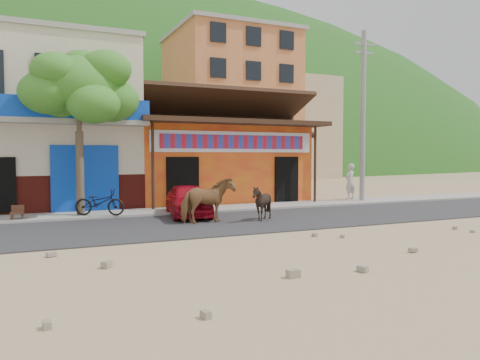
# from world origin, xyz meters

# --- Properties ---
(ground) EXTENTS (120.00, 120.00, 0.00)m
(ground) POSITION_xyz_m (0.00, 0.00, 0.00)
(ground) COLOR #9E825B
(ground) RESTS_ON ground
(road) EXTENTS (60.00, 5.00, 0.04)m
(road) POSITION_xyz_m (0.00, 2.50, 0.02)
(road) COLOR #28282B
(road) RESTS_ON ground
(sidewalk) EXTENTS (60.00, 2.00, 0.12)m
(sidewalk) POSITION_xyz_m (0.00, 6.00, 0.06)
(sidewalk) COLOR gray
(sidewalk) RESTS_ON ground
(dance_club) EXTENTS (8.00, 6.00, 3.60)m
(dance_club) POSITION_xyz_m (2.00, 10.00, 1.80)
(dance_club) COLOR orange
(dance_club) RESTS_ON ground
(cafe_building) EXTENTS (7.00, 6.00, 7.00)m
(cafe_building) POSITION_xyz_m (-5.50, 10.00, 3.50)
(cafe_building) COLOR beige
(cafe_building) RESTS_ON ground
(apartment_front) EXTENTS (9.00, 9.00, 12.00)m
(apartment_front) POSITION_xyz_m (9.00, 24.00, 6.00)
(apartment_front) COLOR #CC723F
(apartment_front) RESTS_ON ground
(apartment_rear) EXTENTS (8.00, 8.00, 10.00)m
(apartment_rear) POSITION_xyz_m (18.00, 30.00, 5.00)
(apartment_rear) COLOR tan
(apartment_rear) RESTS_ON ground
(hillside) EXTENTS (100.00, 40.00, 24.00)m
(hillside) POSITION_xyz_m (0.00, 70.00, 12.00)
(hillside) COLOR #194C14
(hillside) RESTS_ON ground
(tree) EXTENTS (3.00, 3.00, 6.00)m
(tree) POSITION_xyz_m (-4.60, 5.80, 3.12)
(tree) COLOR #2D721E
(tree) RESTS_ON sidewalk
(utility_pole) EXTENTS (0.24, 0.24, 8.00)m
(utility_pole) POSITION_xyz_m (8.20, 6.00, 4.12)
(utility_pole) COLOR gray
(utility_pole) RESTS_ON sidewalk
(cow_tan) EXTENTS (1.87, 1.07, 1.49)m
(cow_tan) POSITION_xyz_m (-0.96, 2.49, 0.79)
(cow_tan) COLOR olive
(cow_tan) RESTS_ON road
(cow_dark) EXTENTS (1.11, 0.99, 1.20)m
(cow_dark) POSITION_xyz_m (0.94, 2.29, 0.64)
(cow_dark) COLOR black
(cow_dark) RESTS_ON road
(red_car) EXTENTS (1.96, 3.68, 1.19)m
(red_car) POSITION_xyz_m (-1.00, 4.39, 0.64)
(red_car) COLOR #B00C1C
(red_car) RESTS_ON road
(scooter) EXTENTS (1.87, 1.37, 0.94)m
(scooter) POSITION_xyz_m (-4.00, 5.30, 0.59)
(scooter) COLOR black
(scooter) RESTS_ON sidewalk
(pedestrian) EXTENTS (0.73, 0.58, 1.74)m
(pedestrian) POSITION_xyz_m (8.00, 6.66, 0.99)
(pedestrian) COLOR #BDBDBD
(pedestrian) RESTS_ON sidewalk
(cafe_chair_right) EXTENTS (0.45, 0.45, 0.86)m
(cafe_chair_right) POSITION_xyz_m (-6.67, 5.48, 0.55)
(cafe_chair_right) COLOR #482418
(cafe_chair_right) RESTS_ON sidewalk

